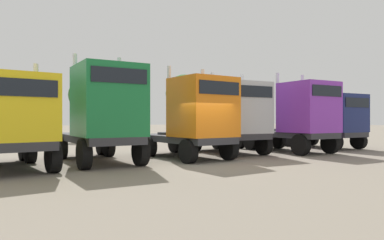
{
  "coord_description": "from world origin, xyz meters",
  "views": [
    {
      "loc": [
        -8.32,
        -12.03,
        1.83
      ],
      "look_at": [
        1.25,
        3.68,
        1.79
      ],
      "focal_mm": 34.0,
      "sensor_mm": 36.0,
      "label": 1
    }
  ],
  "objects_px": {
    "semi_truck_green": "(104,113)",
    "semi_truck_orange": "(196,118)",
    "semi_truck_silver": "(234,118)",
    "semi_truck_navy": "(331,120)",
    "semi_truck_yellow": "(12,121)",
    "semi_truck_purple": "(299,117)"
  },
  "relations": [
    {
      "from": "semi_truck_green",
      "to": "semi_truck_silver",
      "type": "xyz_separation_m",
      "value": [
        7.14,
        0.56,
        -0.16
      ]
    },
    {
      "from": "semi_truck_purple",
      "to": "semi_truck_navy",
      "type": "height_order",
      "value": "semi_truck_purple"
    },
    {
      "from": "semi_truck_green",
      "to": "semi_truck_silver",
      "type": "relative_size",
      "value": 1.11
    },
    {
      "from": "semi_truck_silver",
      "to": "semi_truck_navy",
      "type": "relative_size",
      "value": 0.95
    },
    {
      "from": "semi_truck_green",
      "to": "semi_truck_orange",
      "type": "xyz_separation_m",
      "value": [
        4.09,
        -0.49,
        -0.17
      ]
    },
    {
      "from": "semi_truck_silver",
      "to": "semi_truck_navy",
      "type": "bearing_deg",
      "value": 92.37
    },
    {
      "from": "semi_truck_silver",
      "to": "semi_truck_purple",
      "type": "relative_size",
      "value": 0.9
    },
    {
      "from": "semi_truck_yellow",
      "to": "semi_truck_green",
      "type": "bearing_deg",
      "value": 91.91
    },
    {
      "from": "semi_truck_orange",
      "to": "semi_truck_silver",
      "type": "bearing_deg",
      "value": 105.39
    },
    {
      "from": "semi_truck_yellow",
      "to": "semi_truck_navy",
      "type": "relative_size",
      "value": 0.98
    },
    {
      "from": "semi_truck_green",
      "to": "semi_truck_purple",
      "type": "xyz_separation_m",
      "value": [
        10.71,
        -0.57,
        -0.11
      ]
    },
    {
      "from": "semi_truck_orange",
      "to": "semi_truck_purple",
      "type": "xyz_separation_m",
      "value": [
        6.61,
        -0.09,
        0.07
      ]
    },
    {
      "from": "semi_truck_green",
      "to": "semi_truck_navy",
      "type": "bearing_deg",
      "value": 92.33
    },
    {
      "from": "semi_truck_orange",
      "to": "semi_truck_silver",
      "type": "height_order",
      "value": "semi_truck_silver"
    },
    {
      "from": "semi_truck_green",
      "to": "semi_truck_purple",
      "type": "bearing_deg",
      "value": 87.5
    },
    {
      "from": "semi_truck_yellow",
      "to": "semi_truck_orange",
      "type": "relative_size",
      "value": 1.02
    },
    {
      "from": "semi_truck_green",
      "to": "semi_truck_silver",
      "type": "distance_m",
      "value": 7.17
    },
    {
      "from": "semi_truck_yellow",
      "to": "semi_truck_green",
      "type": "relative_size",
      "value": 0.92
    },
    {
      "from": "semi_truck_yellow",
      "to": "semi_truck_silver",
      "type": "relative_size",
      "value": 1.03
    },
    {
      "from": "semi_truck_purple",
      "to": "semi_truck_silver",
      "type": "bearing_deg",
      "value": -105.77
    },
    {
      "from": "semi_truck_green",
      "to": "semi_truck_navy",
      "type": "relative_size",
      "value": 1.06
    },
    {
      "from": "semi_truck_purple",
      "to": "semi_truck_navy",
      "type": "bearing_deg",
      "value": 106.42
    }
  ]
}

